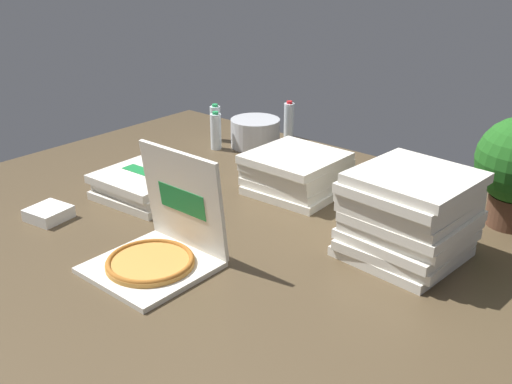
# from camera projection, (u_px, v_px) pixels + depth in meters

# --- Properties ---
(ground_plane) EXTENTS (3.20, 2.40, 0.02)m
(ground_plane) POSITION_uv_depth(u_px,v_px,m) (243.00, 231.00, 2.55)
(ground_plane) COLOR #4C3D28
(open_pizza_box) EXTENTS (0.42, 0.42, 0.44)m
(open_pizza_box) POSITION_uv_depth(u_px,v_px,m) (160.00, 246.00, 2.24)
(open_pizza_box) COLOR silver
(open_pizza_box) RESTS_ON ground_plane
(pizza_stack_right_mid) EXTENTS (0.44, 0.44, 0.20)m
(pizza_stack_right_mid) POSITION_uv_depth(u_px,v_px,m) (297.00, 172.00, 2.90)
(pizza_stack_right_mid) COLOR silver
(pizza_stack_right_mid) RESTS_ON ground_plane
(pizza_stack_left_near) EXTENTS (0.47, 0.46, 0.35)m
(pizza_stack_left_near) POSITION_uv_depth(u_px,v_px,m) (409.00, 215.00, 2.27)
(pizza_stack_left_near) COLOR silver
(pizza_stack_left_near) RESTS_ON ground_plane
(pizza_stack_right_far) EXTENTS (0.45, 0.46, 0.12)m
(pizza_stack_right_far) POSITION_uv_depth(u_px,v_px,m) (149.00, 184.00, 2.87)
(pizza_stack_right_far) COLOR silver
(pizza_stack_right_far) RESTS_ON ground_plane
(ice_bucket) EXTENTS (0.30, 0.30, 0.17)m
(ice_bucket) POSITION_uv_depth(u_px,v_px,m) (255.00, 133.00, 3.54)
(ice_bucket) COLOR #B7BABF
(ice_bucket) RESTS_ON ground_plane
(water_bottle_0) EXTENTS (0.06, 0.06, 0.23)m
(water_bottle_0) POSITION_uv_depth(u_px,v_px,m) (215.00, 123.00, 3.64)
(water_bottle_0) COLOR white
(water_bottle_0) RESTS_ON ground_plane
(water_bottle_1) EXTENTS (0.06, 0.06, 0.23)m
(water_bottle_1) POSITION_uv_depth(u_px,v_px,m) (216.00, 131.00, 3.49)
(water_bottle_1) COLOR white
(water_bottle_1) RESTS_ON ground_plane
(water_bottle_2) EXTENTS (0.06, 0.06, 0.23)m
(water_bottle_2) POSITION_uv_depth(u_px,v_px,m) (289.00, 120.00, 3.71)
(water_bottle_2) COLOR white
(water_bottle_2) RESTS_ON ground_plane
(napkin_pile) EXTENTS (0.19, 0.19, 0.05)m
(napkin_pile) POSITION_uv_depth(u_px,v_px,m) (49.00, 213.00, 2.63)
(napkin_pile) COLOR white
(napkin_pile) RESTS_ON ground_plane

